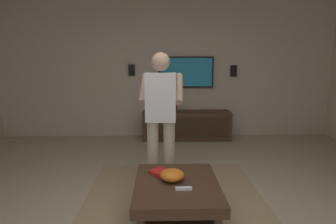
{
  "coord_description": "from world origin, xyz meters",
  "views": [
    {
      "loc": [
        -2.62,
        0.13,
        1.57
      ],
      "look_at": [
        0.94,
        0.03,
        0.91
      ],
      "focal_mm": 31.09,
      "sensor_mm": 36.0,
      "label": 1
    }
  ],
  "objects_px": {
    "media_console": "(186,125)",
    "bowl": "(172,175)",
    "coffee_table": "(177,193)",
    "wall_speaker_left": "(234,71)",
    "person_standing": "(161,112)",
    "remote_white": "(184,189)",
    "tv": "(186,72)",
    "vase_round": "(172,106)",
    "wall_speaker_right": "(132,70)",
    "book": "(162,173)"
  },
  "relations": [
    {
      "from": "remote_white",
      "to": "tv",
      "type": "bearing_deg",
      "value": 82.78
    },
    {
      "from": "remote_white",
      "to": "wall_speaker_right",
      "type": "height_order",
      "value": "wall_speaker_right"
    },
    {
      "from": "media_console",
      "to": "wall_speaker_left",
      "type": "bearing_deg",
      "value": 104.94
    },
    {
      "from": "bowl",
      "to": "vase_round",
      "type": "distance_m",
      "value": 2.85
    },
    {
      "from": "tv",
      "to": "person_standing",
      "type": "height_order",
      "value": "person_standing"
    },
    {
      "from": "media_console",
      "to": "bowl",
      "type": "xyz_separation_m",
      "value": [
        -2.88,
        0.4,
        0.18
      ]
    },
    {
      "from": "remote_white",
      "to": "wall_speaker_right",
      "type": "relative_size",
      "value": 0.68
    },
    {
      "from": "tv",
      "to": "remote_white",
      "type": "xyz_separation_m",
      "value": [
        -3.33,
        0.3,
        -0.89
      ]
    },
    {
      "from": "media_console",
      "to": "wall_speaker_right",
      "type": "distance_m",
      "value": 1.53
    },
    {
      "from": "wall_speaker_right",
      "to": "bowl",
      "type": "bearing_deg",
      "value": -167.87
    },
    {
      "from": "tv",
      "to": "media_console",
      "type": "bearing_deg",
      "value": 0.0
    },
    {
      "from": "remote_white",
      "to": "bowl",
      "type": "bearing_deg",
      "value": 111.81
    },
    {
      "from": "tv",
      "to": "wall_speaker_right",
      "type": "distance_m",
      "value": 1.07
    },
    {
      "from": "coffee_table",
      "to": "wall_speaker_left",
      "type": "xyz_separation_m",
      "value": [
        3.19,
        -1.31,
        1.03
      ]
    },
    {
      "from": "tv",
      "to": "bowl",
      "type": "relative_size",
      "value": 4.57
    },
    {
      "from": "bowl",
      "to": "book",
      "type": "bearing_deg",
      "value": 35.42
    },
    {
      "from": "media_console",
      "to": "wall_speaker_right",
      "type": "relative_size",
      "value": 7.73
    },
    {
      "from": "bowl",
      "to": "tv",
      "type": "bearing_deg",
      "value": -7.24
    },
    {
      "from": "coffee_table",
      "to": "bowl",
      "type": "height_order",
      "value": "bowl"
    },
    {
      "from": "vase_round",
      "to": "wall_speaker_right",
      "type": "xyz_separation_m",
      "value": [
        0.29,
        0.78,
        0.68
      ]
    },
    {
      "from": "media_console",
      "to": "bowl",
      "type": "bearing_deg",
      "value": -7.84
    },
    {
      "from": "book",
      "to": "vase_round",
      "type": "height_order",
      "value": "vase_round"
    },
    {
      "from": "remote_white",
      "to": "book",
      "type": "relative_size",
      "value": 0.68
    },
    {
      "from": "media_console",
      "to": "remote_white",
      "type": "height_order",
      "value": "media_console"
    },
    {
      "from": "person_standing",
      "to": "wall_speaker_right",
      "type": "xyz_separation_m",
      "value": [
        2.33,
        0.57,
        0.41
      ]
    },
    {
      "from": "person_standing",
      "to": "wall_speaker_left",
      "type": "xyz_separation_m",
      "value": [
        2.33,
        -1.45,
        0.39
      ]
    },
    {
      "from": "media_console",
      "to": "wall_speaker_right",
      "type": "bearing_deg",
      "value": -103.34
    },
    {
      "from": "bowl",
      "to": "remote_white",
      "type": "xyz_separation_m",
      "value": [
        -0.21,
        -0.09,
        -0.04
      ]
    },
    {
      "from": "tv",
      "to": "bowl",
      "type": "height_order",
      "value": "tv"
    },
    {
      "from": "wall_speaker_left",
      "to": "coffee_table",
      "type": "bearing_deg",
      "value": 157.73
    },
    {
      "from": "tv",
      "to": "person_standing",
      "type": "xyz_separation_m",
      "value": [
        -2.32,
        0.5,
        -0.37
      ]
    },
    {
      "from": "person_standing",
      "to": "book",
      "type": "bearing_deg",
      "value": -176.11
    },
    {
      "from": "person_standing",
      "to": "vase_round",
      "type": "bearing_deg",
      "value": -2.25
    },
    {
      "from": "coffee_table",
      "to": "media_console",
      "type": "xyz_separation_m",
      "value": [
        2.93,
        -0.35,
        -0.02
      ]
    },
    {
      "from": "bowl",
      "to": "book",
      "type": "distance_m",
      "value": 0.18
    },
    {
      "from": "wall_speaker_left",
      "to": "wall_speaker_right",
      "type": "bearing_deg",
      "value": 90.0
    },
    {
      "from": "coffee_table",
      "to": "bowl",
      "type": "distance_m",
      "value": 0.17
    },
    {
      "from": "bowl",
      "to": "wall_speaker_right",
      "type": "relative_size",
      "value": 1.08
    },
    {
      "from": "media_console",
      "to": "bowl",
      "type": "relative_size",
      "value": 7.14
    },
    {
      "from": "coffee_table",
      "to": "vase_round",
      "type": "distance_m",
      "value": 2.92
    },
    {
      "from": "bowl",
      "to": "remote_white",
      "type": "height_order",
      "value": "bowl"
    },
    {
      "from": "media_console",
      "to": "tv",
      "type": "relative_size",
      "value": 1.56
    },
    {
      "from": "media_console",
      "to": "book",
      "type": "xyz_separation_m",
      "value": [
        -2.74,
        0.5,
        0.14
      ]
    },
    {
      "from": "remote_white",
      "to": "vase_round",
      "type": "height_order",
      "value": "vase_round"
    },
    {
      "from": "tv",
      "to": "wall_speaker_left",
      "type": "distance_m",
      "value": 0.95
    },
    {
      "from": "person_standing",
      "to": "remote_white",
      "type": "bearing_deg",
      "value": -165.23
    },
    {
      "from": "bowl",
      "to": "wall_speaker_left",
      "type": "bearing_deg",
      "value": -23.28
    },
    {
      "from": "remote_white",
      "to": "book",
      "type": "bearing_deg",
      "value": 116.78
    },
    {
      "from": "book",
      "to": "vase_round",
      "type": "distance_m",
      "value": 2.72
    },
    {
      "from": "coffee_table",
      "to": "vase_round",
      "type": "bearing_deg",
      "value": -1.24
    }
  ]
}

